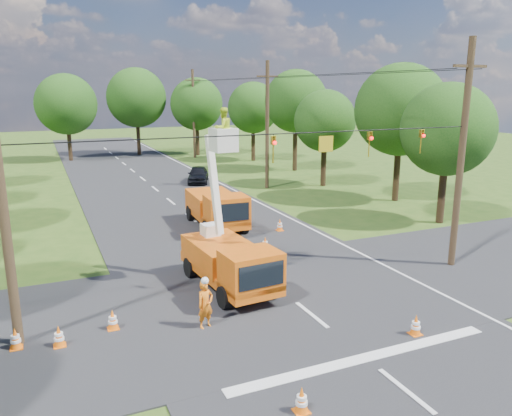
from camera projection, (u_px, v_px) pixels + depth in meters
name	position (u px, v px, depth m)	size (l,w,h in m)	color
ground	(171.00, 202.00, 35.56)	(140.00, 140.00, 0.00)	#2D4E17
road_main	(171.00, 202.00, 35.56)	(12.00, 100.00, 0.06)	black
road_cross	(286.00, 295.00, 19.55)	(56.00, 10.00, 0.07)	black
stop_bar	(365.00, 359.00, 14.92)	(9.00, 0.45, 0.02)	silver
edge_line	(243.00, 195.00, 37.76)	(0.12, 90.00, 0.02)	silver
bucket_truck	(230.00, 253.00, 19.86)	(2.59, 5.78, 7.19)	#E45710
second_truck	(217.00, 208.00, 28.72)	(2.69, 6.19, 2.27)	#E45710
ground_worker	(205.00, 305.00, 16.69)	(0.61, 0.40, 1.67)	#E05712
distant_car	(198.00, 174.00, 42.75)	(1.66, 4.12, 1.40)	black
traffic_cone_0	(302.00, 400.00, 12.37)	(0.38, 0.38, 0.71)	orange
traffic_cone_1	(416.00, 325.00, 16.29)	(0.38, 0.38, 0.71)	orange
traffic_cone_2	(265.00, 244.00, 24.83)	(0.38, 0.38, 0.71)	orange
traffic_cone_3	(280.00, 225.00, 28.23)	(0.38, 0.38, 0.71)	orange
traffic_cone_4	(113.00, 320.00, 16.66)	(0.38, 0.38, 0.71)	orange
traffic_cone_5	(59.00, 336.00, 15.55)	(0.38, 0.38, 0.71)	orange
traffic_cone_6	(15.00, 339.00, 15.41)	(0.38, 0.38, 0.71)	orange
traffic_cone_7	(224.00, 200.00, 34.66)	(0.38, 0.38, 0.71)	orange
pole_right_near	(462.00, 154.00, 21.68)	(1.80, 0.30, 10.00)	#4C3823
pole_right_mid	(267.00, 124.00, 39.48)	(1.80, 0.30, 10.00)	#4C3823
pole_right_far	(194.00, 113.00, 57.27)	(1.80, 0.30, 10.00)	#4C3823
pole_left	(3.00, 206.00, 14.77)	(0.30, 0.30, 9.00)	#4C3823
signal_span	(340.00, 143.00, 19.04)	(18.00, 0.29, 1.07)	black
tree_right_a	(448.00, 130.00, 28.88)	(5.40, 5.40, 8.28)	#382616
tree_right_b	(401.00, 110.00, 34.60)	(6.40, 6.40, 9.65)	#382616
tree_right_c	(325.00, 121.00, 40.38)	(5.00, 5.00, 7.83)	#382616
tree_right_d	(296.00, 101.00, 47.81)	(6.00, 6.00, 9.70)	#382616
tree_right_e	(253.00, 108.00, 54.74)	(5.60, 5.60, 8.63)	#382616
tree_far_a	(66.00, 104.00, 54.40)	(6.60, 6.60, 9.50)	#382616
tree_far_b	(136.00, 98.00, 59.17)	(7.00, 7.00, 10.32)	#382616
tree_far_c	(197.00, 104.00, 59.22)	(6.20, 6.20, 9.18)	#382616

